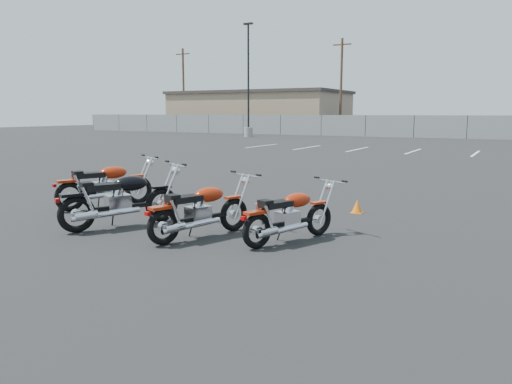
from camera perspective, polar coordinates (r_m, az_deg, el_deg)
The scene contains 12 objects.
ground at distance 8.34m, azimuth -3.20°, elevation -4.88°, with size 120.00×120.00×0.00m, color black.
motorcycle_front_red at distance 11.05m, azimuth -16.87°, elevation 0.76°, with size 1.33×2.12×1.07m.
motorcycle_second_black at distance 9.09m, azimuth -15.23°, elevation -0.80°, with size 1.44×2.16×1.10m.
motorcycle_third_red at distance 8.08m, azimuth -6.37°, elevation -2.10°, with size 1.08×2.00×0.99m.
motorcycle_rear_red at distance 7.80m, azimuth 3.87°, elevation -2.68°, with size 1.10×1.86×0.93m.
training_cone_near at distance 10.28m, azimuth 11.48°, elevation -1.62°, with size 0.23×0.23×0.27m.
light_pole_west at distance 41.94m, azimuth -0.87°, elevation 9.49°, with size 0.80×0.70×9.19m.
chainlink_fence at distance 42.10m, azimuth 22.98°, elevation 6.84°, with size 80.06×0.06×1.80m.
tan_building_west at distance 55.49m, azimuth 0.39°, elevation 9.22°, with size 18.40×10.40×4.30m.
utility_pole_a at distance 57.33m, azimuth -8.28°, elevation 11.65°, with size 1.80×0.24×9.00m.
utility_pole_b at distance 49.69m, azimuth 9.70°, elevation 12.02°, with size 1.80×0.24×9.00m.
parking_line_stripes at distance 27.78m, azimuth 14.50°, elevation 4.64°, with size 15.12×4.00×0.01m.
Camera 1 is at (4.28, -6.87, 2.01)m, focal length 35.00 mm.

